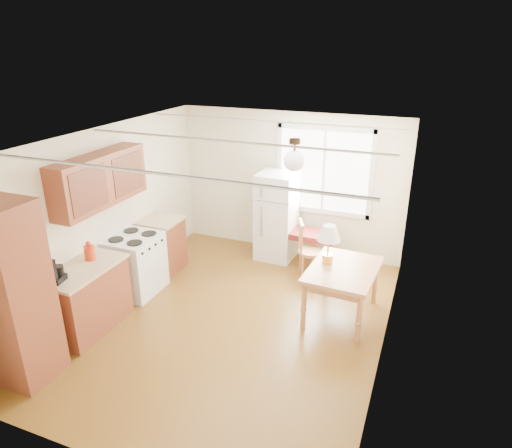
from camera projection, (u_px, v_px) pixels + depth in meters
The scene contains 11 objects.
room_shell at pixel (230, 237), 5.82m from camera, with size 4.60×5.60×2.62m.
kitchen_run at pixel (93, 264), 6.02m from camera, with size 0.65×3.40×2.20m.
window_unit at pixel (324, 171), 7.63m from camera, with size 1.64×0.05×1.51m.
pendant_light at pixel (294, 160), 5.56m from camera, with size 0.26×0.26×0.40m.
refrigerator at pixel (277, 216), 7.86m from camera, with size 0.65×0.67×1.53m.
bench at pixel (298, 234), 7.76m from camera, with size 1.29×0.50×0.59m.
dining_table at pixel (343, 275), 6.19m from camera, with size 0.94×1.21×0.73m.
chair at pixel (305, 245), 7.31m from camera, with size 0.46×0.45×0.93m.
table_lamp at pixel (329, 236), 6.16m from camera, with size 0.32×0.32×0.55m.
coffee_maker at pixel (54, 273), 5.41m from camera, with size 0.20×0.24×0.33m.
kettle at pixel (89, 252), 5.98m from camera, with size 0.14×0.14×0.26m.
Camera 1 is at (2.28, -4.83, 3.59)m, focal length 32.00 mm.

